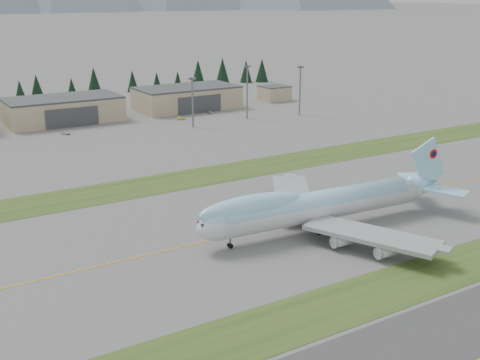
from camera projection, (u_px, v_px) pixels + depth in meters
ground at (298, 220)px, 147.46m from camera, size 7000.00×7000.00×0.00m
grass_strip_near at (416, 280)px, 116.48m from camera, size 400.00×14.00×0.08m
grass_strip_far at (210, 175)px, 184.15m from camera, size 400.00×18.00×0.08m
taxiway_line_main at (298, 220)px, 147.46m from camera, size 400.00×0.40×0.02m
boeing_747_freighter at (319, 205)px, 139.67m from camera, size 70.68×60.97×18.64m
hangar_center at (63, 109)px, 260.59m from camera, size 48.00×26.60×10.80m
hangar_right at (187, 98)px, 290.52m from camera, size 48.00×26.60×10.80m
control_shed at (274, 93)px, 314.39m from camera, size 14.00×12.00×7.60m
floodlight_masts at (171, 91)px, 242.95m from camera, size 175.71×8.58×23.52m
service_vehicle_a at (66, 134)px, 238.05m from camera, size 3.23×4.24×1.35m
service_vehicle_b at (181, 120)px, 266.03m from camera, size 3.94×3.19×1.26m
service_vehicle_c at (210, 113)px, 280.31m from camera, size 1.79×3.77×1.06m
conifer_belt at (81, 84)px, 324.90m from camera, size 265.86×13.75×16.21m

